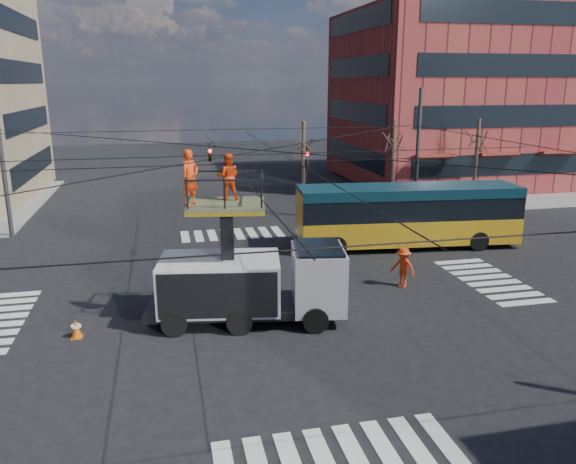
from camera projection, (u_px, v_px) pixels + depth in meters
The scene contains 13 objects.
ground at pixel (263, 299), 22.32m from camera, with size 120.00×120.00×0.00m, color black.
sidewalk_ne at pixel (468, 185), 46.50m from camera, with size 18.00×18.00×0.12m, color slate.
crosswalks at pixel (263, 299), 22.31m from camera, with size 22.40×22.40×0.02m, color silver, non-canonical shape.
building_ne at pixel (467, 98), 47.71m from camera, with size 20.06×16.06×14.00m.
overhead_network at pixel (258, 191), 21.57m from camera, with size 24.24×24.24×8.00m.
tree_a at pixel (303, 144), 34.89m from camera, with size 2.00×2.00×6.00m.
tree_b at pixel (394, 141), 36.15m from camera, with size 2.00×2.00×6.00m.
tree_c at pixel (478, 139), 37.41m from camera, with size 2.00×2.00×6.00m.
utility_truck at pixel (251, 267), 19.84m from camera, with size 7.28×3.54×6.23m.
city_bus at pixel (408, 214), 29.00m from camera, with size 11.60×3.69×3.20m.
traffic_cone at pixel (76, 329), 18.89m from camera, with size 0.36×0.36×0.64m, color #CE4F08.
worker_ground at pixel (161, 283), 21.47m from camera, with size 1.07×0.44×1.82m, color #F84C0F.
flagger at pixel (403, 267), 23.45m from camera, with size 1.10×0.63×1.71m, color #FF3E10.
Camera 1 is at (-3.57, -20.57, 8.38)m, focal length 35.00 mm.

